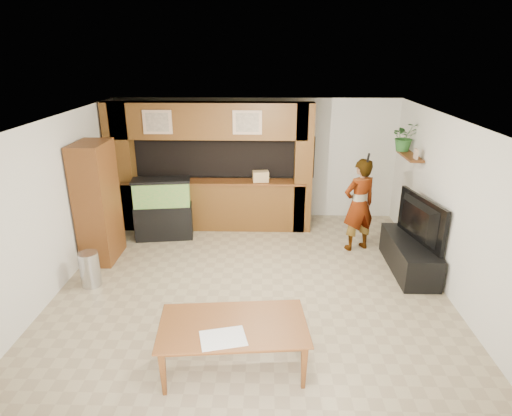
{
  "coord_description": "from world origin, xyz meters",
  "views": [
    {
      "loc": [
        0.23,
        -5.81,
        3.55
      ],
      "look_at": [
        0.06,
        0.6,
        1.15
      ],
      "focal_mm": 30.0,
      "sensor_mm": 36.0,
      "label": 1
    }
  ],
  "objects_px": {
    "aquarium": "(163,210)",
    "dining_table": "(234,348)",
    "person": "(359,205)",
    "television": "(414,220)",
    "pantry_cabinet": "(97,203)"
  },
  "relations": [
    {
      "from": "aquarium",
      "to": "dining_table",
      "type": "xyz_separation_m",
      "value": [
        1.66,
        -3.7,
        -0.3
      ]
    },
    {
      "from": "person",
      "to": "dining_table",
      "type": "xyz_separation_m",
      "value": [
        -2.05,
        -3.31,
        -0.57
      ]
    },
    {
      "from": "aquarium",
      "to": "television",
      "type": "xyz_separation_m",
      "value": [
        4.45,
        -1.2,
        0.31
      ]
    },
    {
      "from": "aquarium",
      "to": "person",
      "type": "xyz_separation_m",
      "value": [
        3.71,
        -0.39,
        0.27
      ]
    },
    {
      "from": "pantry_cabinet",
      "to": "person",
      "type": "relative_size",
      "value": 1.21
    },
    {
      "from": "dining_table",
      "to": "person",
      "type": "bearing_deg",
      "value": 52.93
    },
    {
      "from": "pantry_cabinet",
      "to": "aquarium",
      "type": "height_order",
      "value": "pantry_cabinet"
    },
    {
      "from": "pantry_cabinet",
      "to": "person",
      "type": "distance_m",
      "value": 4.64
    },
    {
      "from": "person",
      "to": "dining_table",
      "type": "distance_m",
      "value": 3.93
    },
    {
      "from": "pantry_cabinet",
      "to": "television",
      "type": "xyz_separation_m",
      "value": [
        5.35,
        -0.31,
        -0.14
      ]
    },
    {
      "from": "pantry_cabinet",
      "to": "dining_table",
      "type": "xyz_separation_m",
      "value": [
        2.56,
        -2.81,
        -0.75
      ]
    },
    {
      "from": "television",
      "to": "aquarium",
      "type": "bearing_deg",
      "value": 62.44
    },
    {
      "from": "person",
      "to": "dining_table",
      "type": "relative_size",
      "value": 1.03
    },
    {
      "from": "person",
      "to": "aquarium",
      "type": "bearing_deg",
      "value": -28.92
    },
    {
      "from": "aquarium",
      "to": "dining_table",
      "type": "height_order",
      "value": "aquarium"
    }
  ]
}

